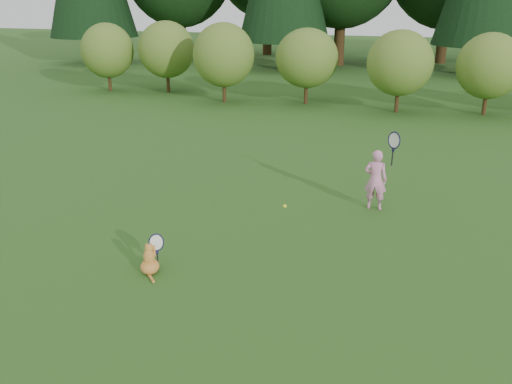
% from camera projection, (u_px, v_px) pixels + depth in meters
% --- Properties ---
extents(ground, '(100.00, 100.00, 0.00)m').
position_uv_depth(ground, '(229.00, 247.00, 9.29)').
color(ground, '#214A14').
rests_on(ground, ground).
extents(shrub_row, '(28.00, 3.00, 2.80)m').
position_uv_depth(shrub_row, '(355.00, 67.00, 20.50)').
color(shrub_row, '#527B26').
rests_on(shrub_row, ground).
extents(child, '(0.63, 0.38, 1.74)m').
position_uv_depth(child, '(376.00, 178.00, 10.73)').
color(child, pink).
rests_on(child, ground).
extents(cat, '(0.44, 0.69, 0.64)m').
position_uv_depth(cat, '(150.00, 257.00, 8.36)').
color(cat, '#BB6A24').
rests_on(cat, ground).
extents(tennis_ball, '(0.06, 0.06, 0.06)m').
position_uv_depth(tennis_ball, '(285.00, 206.00, 9.13)').
color(tennis_ball, yellow).
rests_on(tennis_ball, ground).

